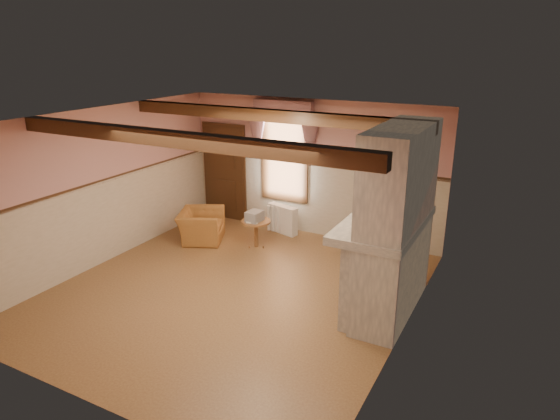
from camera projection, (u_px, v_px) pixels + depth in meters
The scene contains 26 objects.
floor at pixel (234, 291), 8.15m from camera, with size 5.50×6.00×0.01m, color brown.
ceiling at pixel (228, 119), 7.25m from camera, with size 5.50×6.00×0.01m, color silver.
wall_back at pixel (311, 168), 10.21m from camera, with size 5.50×0.02×2.80m, color tan.
wall_front at pixel (73, 292), 5.19m from camera, with size 5.50×0.02×2.80m, color tan.
wall_left at pixel (102, 187), 8.92m from camera, with size 0.02×6.00×2.80m, color tan.
wall_right at pixel (409, 241), 6.48m from camera, with size 0.02×6.00×2.80m, color tan.
wainscot at pixel (232, 249), 7.91m from camera, with size 5.50×6.00×1.50m, color beige, non-canonical shape.
chair_rail at pixel (231, 204), 7.67m from camera, with size 5.50×6.00×0.08m, color black, non-canonical shape.
firebox at pixel (364, 277), 7.62m from camera, with size 0.20×0.95×0.90m, color black.
armchair at pixel (201, 226), 10.14m from camera, with size 0.95×0.83×0.62m, color #9E662D.
side_table at pixel (256, 234), 9.82m from camera, with size 0.57×0.57×0.55m, color brown.
book_stack at pixel (255, 216), 9.67m from camera, with size 0.26×0.32×0.20m, color #B7AD8C.
radiator at pixel (283, 219), 10.54m from camera, with size 0.70×0.18×0.60m, color white.
bowl at pixel (388, 214), 7.32m from camera, with size 0.34×0.34×0.08m, color brown.
mantel_clock at pixel (400, 199), 7.84m from camera, with size 0.14×0.24×0.20m, color black.
oil_lamp at pixel (396, 200), 7.63m from camera, with size 0.11×0.11×0.28m, color gold.
candle_red at pixel (373, 226), 6.74m from camera, with size 0.06×0.06×0.16m, color #A21F14.
jar_yellow at pixel (374, 227), 6.77m from camera, with size 0.06×0.06×0.12m, color gold.
fireplace at pixel (396, 223), 7.13m from camera, with size 0.85×2.00×2.80m, color gray.
mantel at pixel (384, 224), 7.22m from camera, with size 1.05×2.05×0.12m, color gray.
overmantel_mirror at pixel (374, 182), 7.11m from camera, with size 0.06×1.44×1.04m, color silver.
door at pixel (225, 173), 11.20m from camera, with size 1.10×0.10×2.10m, color black.
window at pixel (285, 154), 10.37m from camera, with size 1.06×0.08×2.02m, color white.
window_drapes at pixel (283, 125), 10.10m from camera, with size 1.30×0.14×1.40m, color gray.
ceiling_beam_front at pixel (176, 139), 6.28m from camera, with size 5.50×0.18×0.20m, color black.
ceiling_beam_back at pixel (268, 115), 8.29m from camera, with size 5.50×0.18×0.20m, color black.
Camera 1 is at (4.08, -6.09, 3.87)m, focal length 32.00 mm.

